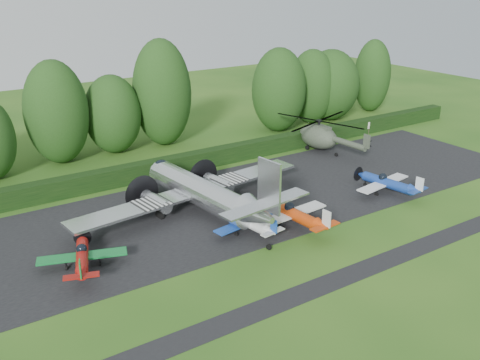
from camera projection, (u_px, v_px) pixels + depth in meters
ground at (294, 245)px, 44.70m from camera, size 160.00×160.00×0.00m
apron at (231, 205)px, 52.51m from camera, size 70.00×18.00×0.01m
taxiway_verge at (344, 277)px, 40.02m from camera, size 70.00×2.00×0.00m
hedgerow at (179, 172)px, 61.10m from camera, size 90.00×1.60×2.00m
transport_plane at (202, 192)px, 49.72m from camera, size 25.00×19.17×8.01m
light_plane_red at (82, 257)px, 40.69m from camera, size 6.73×7.08×2.59m
light_plane_white at (248, 222)px, 46.48m from camera, size 6.29×6.62×2.42m
light_plane_orange at (294, 214)px, 47.50m from camera, size 7.81×8.22×3.00m
light_plane_blue at (387, 183)px, 54.84m from camera, size 7.26×7.63×2.79m
helicopter at (319, 134)px, 67.86m from camera, size 12.38×14.50×3.99m
sign_board at (361, 127)px, 74.36m from camera, size 3.14×0.12×1.76m
tree_1 at (56, 113)px, 62.13m from camera, size 7.38×7.38×12.26m
tree_3 at (312, 87)px, 79.49m from camera, size 6.95×6.95×11.00m
tree_4 at (279, 90)px, 75.12m from camera, size 7.64×7.64×11.82m
tree_5 at (162, 93)px, 68.56m from camera, size 7.54×7.54×13.80m
tree_6 at (330, 85)px, 81.22m from camera, size 8.69×8.69×10.73m
tree_7 at (372, 76)px, 86.16m from camera, size 5.82×5.82×11.59m
tree_9 at (113, 114)px, 66.21m from camera, size 7.01×7.01×9.84m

